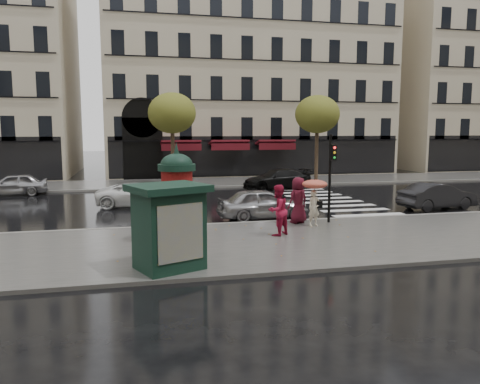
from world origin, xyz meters
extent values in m
plane|color=black|center=(0.00, 0.00, 0.00)|extent=(160.00, 160.00, 0.00)
cube|color=#474744|center=(0.00, -0.50, 0.06)|extent=(90.00, 7.00, 0.12)
cube|color=#474744|center=(0.00, 19.00, 0.06)|extent=(90.00, 6.00, 0.12)
cube|color=slate|center=(0.00, 3.00, 0.07)|extent=(90.00, 0.25, 0.14)
cube|color=slate|center=(0.00, 16.00, 0.07)|extent=(90.00, 0.25, 0.14)
cube|color=silver|center=(6.00, 9.60, 0.01)|extent=(3.60, 11.75, 0.01)
cube|color=#B7A88C|center=(6.00, 30.00, 10.00)|extent=(26.00, 14.00, 20.00)
cylinder|color=#38281C|center=(-2.00, 18.00, 2.60)|extent=(0.28, 0.28, 5.20)
ellipsoid|color=#53641F|center=(-2.00, 18.00, 5.20)|extent=(3.40, 3.40, 2.89)
cylinder|color=#38281C|center=(9.00, 18.00, 2.60)|extent=(0.28, 0.28, 5.20)
ellipsoid|color=#53641F|center=(9.00, 18.00, 5.20)|extent=(3.40, 3.40, 2.89)
imported|color=#EEE1C4|center=(2.27, 1.64, 0.85)|extent=(0.60, 0.46, 1.46)
cylinder|color=black|center=(2.27, 1.64, 1.34)|extent=(0.02, 0.02, 0.93)
ellipsoid|color=red|center=(2.27, 1.64, 1.82)|extent=(1.01, 1.01, 0.35)
cone|color=black|center=(2.27, 1.64, 2.03)|extent=(0.04, 0.04, 0.08)
cube|color=black|center=(2.49, 1.58, 1.00)|extent=(0.21, 0.10, 0.27)
imported|color=#A71435|center=(0.32, 0.33, 1.06)|extent=(1.16, 1.10, 1.88)
imported|color=#50101F|center=(1.87, 2.40, 1.08)|extent=(1.10, 0.91, 1.93)
cylinder|color=black|center=(-3.35, 0.21, 0.25)|extent=(1.25, 1.25, 0.27)
cylinder|color=maroon|center=(-3.35, 0.21, 1.50)|extent=(1.07, 1.07, 2.23)
cylinder|color=black|center=(-3.35, 0.21, 2.71)|extent=(1.29, 1.29, 0.22)
ellipsoid|color=black|center=(-3.35, 0.21, 2.80)|extent=(1.11, 1.11, 0.78)
cone|color=black|center=(-3.35, 0.21, 3.38)|extent=(0.18, 0.18, 0.40)
cylinder|color=black|center=(3.18, 2.23, 1.96)|extent=(0.11, 0.11, 3.68)
cube|color=black|center=(3.22, 2.03, 3.06)|extent=(0.26, 0.21, 0.64)
cube|color=black|center=(-3.89, -3.00, 1.21)|extent=(2.04, 1.88, 2.17)
cube|color=black|center=(-3.89, -3.00, 2.39)|extent=(2.45, 2.28, 0.19)
imported|color=#9A9A9E|center=(0.83, 4.20, 0.70)|extent=(4.15, 1.82, 1.39)
imported|color=black|center=(10.22, 4.79, 0.67)|extent=(4.20, 1.93, 1.34)
imported|color=white|center=(-4.50, 9.01, 0.62)|extent=(4.62, 2.38, 1.25)
imported|color=black|center=(4.71, 14.40, 0.69)|extent=(4.93, 2.47, 1.38)
imported|color=#9B9B9F|center=(-12.03, 15.00, 0.68)|extent=(4.17, 2.10, 1.36)
camera|label=1|loc=(-4.80, -15.84, 3.95)|focal=35.00mm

